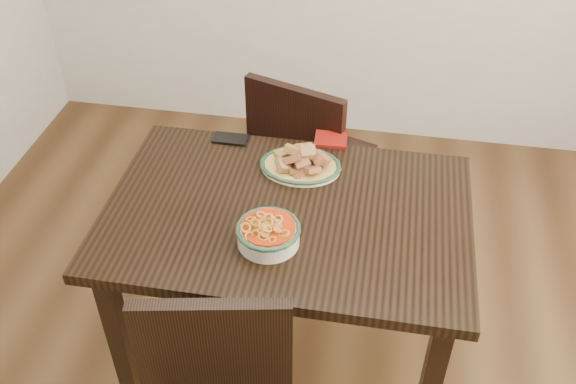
% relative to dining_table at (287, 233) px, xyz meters
% --- Properties ---
extents(floor, '(3.50, 3.50, 0.00)m').
position_rel_dining_table_xyz_m(floor, '(0.08, -0.14, -0.65)').
color(floor, '#3E2713').
rests_on(floor, ground).
extents(dining_table, '(1.18, 0.79, 0.75)m').
position_rel_dining_table_xyz_m(dining_table, '(0.00, 0.00, 0.00)').
color(dining_table, black).
rests_on(dining_table, ground).
extents(chair_far, '(0.53, 0.53, 0.89)m').
position_rel_dining_table_xyz_m(chair_far, '(-0.03, 0.63, -0.15)').
color(chair_far, black).
rests_on(chair_far, ground).
extents(fish_plate, '(0.28, 0.22, 0.11)m').
position_rel_dining_table_xyz_m(fish_plate, '(0.01, 0.22, 0.15)').
color(fish_plate, beige).
rests_on(fish_plate, dining_table).
extents(noodle_bowl, '(0.20, 0.20, 0.08)m').
position_rel_dining_table_xyz_m(noodle_bowl, '(-0.03, -0.16, 0.14)').
color(noodle_bowl, beige).
rests_on(noodle_bowl, dining_table).
extents(smartphone, '(0.13, 0.07, 0.01)m').
position_rel_dining_table_xyz_m(smartphone, '(-0.28, 0.35, 0.11)').
color(smartphone, black).
rests_on(smartphone, dining_table).
extents(napkin, '(0.12, 0.10, 0.01)m').
position_rel_dining_table_xyz_m(napkin, '(0.09, 0.41, 0.11)').
color(napkin, maroon).
rests_on(napkin, dining_table).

